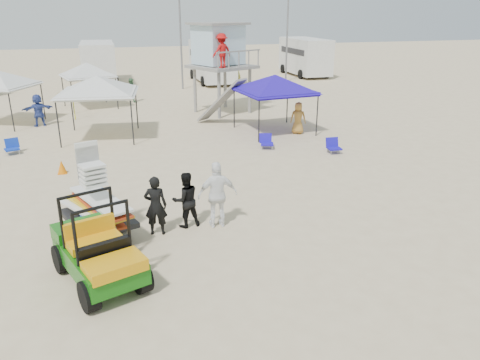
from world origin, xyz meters
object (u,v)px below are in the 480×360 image
object	(u,v)px
man_left	(156,206)
lifeguard_tower	(220,48)
surf_trailer	(96,204)
canopy_blue	(275,78)
utility_cart	(96,245)

from	to	relation	value
man_left	lifeguard_tower	world-z (taller)	lifeguard_tower
surf_trailer	canopy_blue	xyz separation A→B (m)	(8.47, 9.40, 1.72)
surf_trailer	man_left	bearing A→B (deg)	-11.17
lifeguard_tower	canopy_blue	xyz separation A→B (m)	(1.42, -5.25, -1.02)
surf_trailer	lifeguard_tower	xyz separation A→B (m)	(7.05, 14.65, 2.74)
utility_cart	canopy_blue	size ratio (longest dim) A/B	0.82
canopy_blue	utility_cart	bearing A→B (deg)	-125.82
utility_cart	surf_trailer	distance (m)	2.34
surf_trailer	canopy_blue	size ratio (longest dim) A/B	0.80
utility_cart	surf_trailer	world-z (taller)	surf_trailer
lifeguard_tower	canopy_blue	size ratio (longest dim) A/B	1.40
man_left	utility_cart	bearing A→B (deg)	67.16
lifeguard_tower	canopy_blue	world-z (taller)	lifeguard_tower
canopy_blue	man_left	bearing A→B (deg)	-125.62
surf_trailer	man_left	size ratio (longest dim) A/B	1.71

